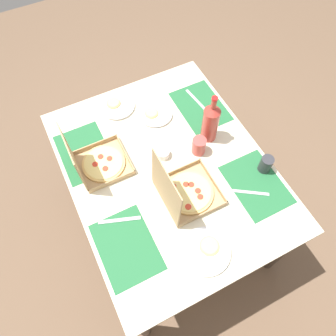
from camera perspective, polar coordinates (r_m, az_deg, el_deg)
name	(u,v)px	position (r m, az deg, el deg)	size (l,w,h in m)	color
ground_plane	(168,218)	(2.43, 0.00, -8.75)	(6.00, 6.00, 0.00)	brown
dining_table	(168,177)	(1.86, 0.00, -1.68)	(1.33, 1.04, 0.74)	#3F3328
placemat_near_left	(256,184)	(1.77, 15.23, -2.79)	(0.36, 0.26, 0.00)	#236638
placemat_near_right	(200,106)	(2.02, 5.70, 10.73)	(0.36, 0.26, 0.00)	#236638
placemat_far_left	(127,247)	(1.60, -7.28, -13.56)	(0.36, 0.26, 0.00)	#236638
placemat_far_right	(85,152)	(1.87, -14.43, 2.67)	(0.36, 0.26, 0.00)	#236638
pizza_box_corner_right	(97,162)	(1.76, -12.30, 1.01)	(0.27, 0.27, 0.30)	tan
pizza_box_edge_far	(184,192)	(1.64, 2.91, -4.14)	(0.29, 0.29, 0.32)	tan
plate_far_left	(206,251)	(1.58, 6.67, -14.21)	(0.24, 0.24, 0.03)	white
plate_middle	(155,114)	(1.96, -2.26, 9.46)	(0.20, 0.20, 0.03)	white
plate_far_right	(117,106)	(2.02, -8.97, 10.72)	(0.21, 0.21, 0.03)	white
soda_bottle	(211,122)	(1.78, 7.47, 8.02)	(0.09, 0.09, 0.32)	#B2382D
cup_dark	(266,164)	(1.79, 16.76, 0.65)	(0.07, 0.07, 0.10)	#333338
cup_red	(199,146)	(1.78, 5.44, 3.89)	(0.08, 0.08, 0.10)	#BF4742
condiment_bowl	(163,153)	(1.78, -0.94, 2.58)	(0.08, 0.08, 0.04)	white
fork_by_far_right	(196,100)	(2.05, 4.86, 11.88)	(0.19, 0.02, 0.01)	#B7B7BC
fork_by_far_left	(251,193)	(1.74, 14.29, -4.19)	(0.19, 0.02, 0.01)	#B7B7BC
knife_by_near_right	(120,220)	(1.65, -8.50, -9.03)	(0.21, 0.02, 0.01)	#B7B7BC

